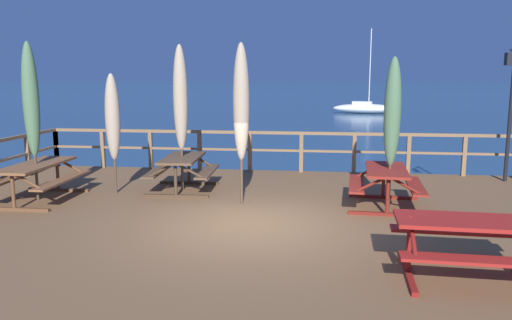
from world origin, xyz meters
name	(u,v)px	position (x,y,z in m)	size (l,w,h in m)	color
ground_plane	(251,271)	(0.00, 0.00, 0.00)	(600.00, 600.00, 0.00)	navy
wooden_deck	(251,248)	(0.00, 0.00, 0.43)	(12.78, 10.10, 0.86)	brown
railing_waterside_far	(275,145)	(0.00, 4.90, 1.59)	(12.58, 0.10, 1.09)	brown
picnic_table_mid_left	(182,166)	(-1.86, 2.38, 1.41)	(1.48, 1.76, 0.78)	brown
picnic_table_mid_right	(469,236)	(3.04, -1.98, 1.41)	(1.86, 1.48, 0.78)	maroon
picnic_table_mid_centre	(36,173)	(-4.59, 1.13, 1.42)	(1.42, 2.05, 0.78)	brown
picnic_table_back_right	(386,179)	(2.46, 1.49, 1.41)	(1.51, 1.81, 0.78)	maroon
patio_umbrella_tall_mid_left	(180,99)	(-1.89, 2.44, 2.91)	(0.32, 0.32, 3.22)	#4C3828
patio_umbrella_short_front	(113,118)	(-3.26, 1.97, 2.51)	(0.32, 0.32, 2.60)	#4C3828
patio_umbrella_tall_front	(31,101)	(-4.61, 1.15, 2.91)	(0.32, 0.32, 3.22)	#4C3828
patio_umbrella_tall_mid_right	(392,113)	(2.52, 1.47, 2.70)	(0.32, 0.32, 2.90)	#4C3828
patio_umbrella_tall_back_right	(241,103)	(-0.36, 1.32, 2.88)	(0.32, 0.32, 3.17)	#4C3828
lamp_post_hooked	(510,94)	(5.59, 4.18, 2.97)	(0.42, 0.62, 3.20)	black
sailboat_distant	(365,108)	(5.41, 39.32, 0.51)	(6.20, 2.72, 7.72)	white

